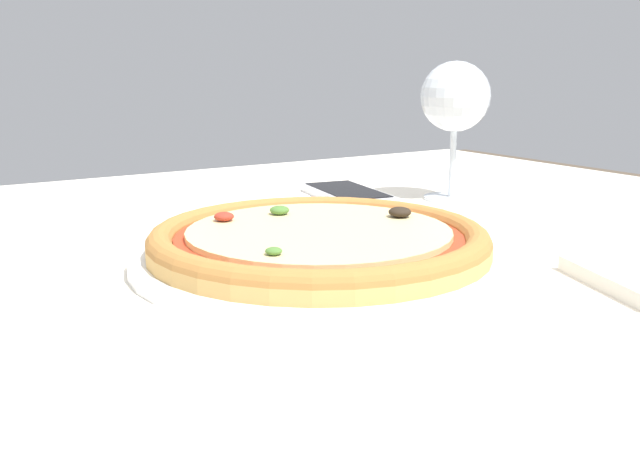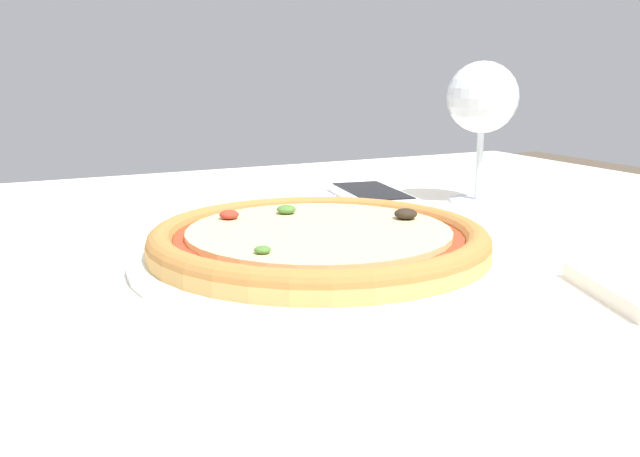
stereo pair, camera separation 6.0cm
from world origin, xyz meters
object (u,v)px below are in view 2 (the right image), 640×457
at_px(cell_phone, 372,194).
at_px(pizza_plate, 320,244).
at_px(dining_table, 280,325).
at_px(wine_glass_far_left, 482,101).

bearing_deg(cell_phone, pizza_plate, -128.51).
bearing_deg(dining_table, pizza_plate, -89.28).
xyz_separation_m(pizza_plate, cell_phone, (0.19, 0.24, -0.01)).
relative_size(dining_table, wine_glass_far_left, 7.78).
height_order(dining_table, cell_phone, cell_phone).
xyz_separation_m(dining_table, pizza_plate, (0.00, -0.09, 0.10)).
height_order(wine_glass_far_left, cell_phone, wine_glass_far_left).
distance_m(pizza_plate, cell_phone, 0.30).
height_order(dining_table, wine_glass_far_left, wine_glass_far_left).
xyz_separation_m(pizza_plate, wine_glass_far_left, (0.29, 0.16, 0.11)).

